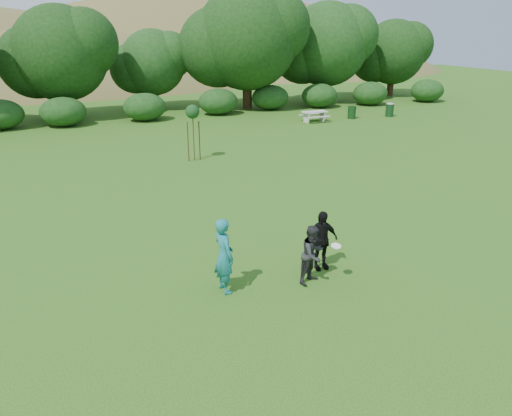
{
  "coord_description": "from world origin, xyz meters",
  "views": [
    {
      "loc": [
        -5.89,
        -10.65,
        6.58
      ],
      "look_at": [
        0.0,
        3.0,
        1.1
      ],
      "focal_mm": 35.0,
      "sensor_mm": 36.0,
      "label": 1
    }
  ],
  "objects_px": {
    "player_black": "(321,240)",
    "trash_can_lidded": "(390,109)",
    "player_teal": "(224,256)",
    "player_grey": "(313,254)",
    "trash_can_near": "(352,112)",
    "sapling": "(193,113)",
    "picnic_table": "(315,115)"
  },
  "relations": [
    {
      "from": "player_black",
      "to": "sapling",
      "type": "height_order",
      "value": "sapling"
    },
    {
      "from": "player_black",
      "to": "trash_can_lidded",
      "type": "distance_m",
      "value": 26.52
    },
    {
      "from": "player_grey",
      "to": "player_black",
      "type": "relative_size",
      "value": 0.94
    },
    {
      "from": "player_teal",
      "to": "sapling",
      "type": "bearing_deg",
      "value": -20.09
    },
    {
      "from": "player_teal",
      "to": "player_black",
      "type": "bearing_deg",
      "value": -93.97
    },
    {
      "from": "player_black",
      "to": "trash_can_near",
      "type": "height_order",
      "value": "player_black"
    },
    {
      "from": "sapling",
      "to": "picnic_table",
      "type": "bearing_deg",
      "value": 32.47
    },
    {
      "from": "trash_can_near",
      "to": "trash_can_lidded",
      "type": "height_order",
      "value": "trash_can_lidded"
    },
    {
      "from": "player_teal",
      "to": "player_grey",
      "type": "height_order",
      "value": "player_teal"
    },
    {
      "from": "player_black",
      "to": "player_grey",
      "type": "bearing_deg",
      "value": -130.43
    },
    {
      "from": "player_teal",
      "to": "player_grey",
      "type": "xyz_separation_m",
      "value": [
        2.34,
        -0.48,
        -0.2
      ]
    },
    {
      "from": "sapling",
      "to": "trash_can_lidded",
      "type": "bearing_deg",
      "value": 21.13
    },
    {
      "from": "player_black",
      "to": "picnic_table",
      "type": "height_order",
      "value": "player_black"
    },
    {
      "from": "player_teal",
      "to": "trash_can_lidded",
      "type": "xyz_separation_m",
      "value": [
        20.56,
        19.97,
        -0.47
      ]
    },
    {
      "from": "player_grey",
      "to": "player_black",
      "type": "distance_m",
      "value": 0.87
    },
    {
      "from": "trash_can_near",
      "to": "trash_can_lidded",
      "type": "bearing_deg",
      "value": -7.29
    },
    {
      "from": "player_teal",
      "to": "player_grey",
      "type": "distance_m",
      "value": 2.4
    },
    {
      "from": "player_teal",
      "to": "player_grey",
      "type": "relative_size",
      "value": 1.24
    },
    {
      "from": "sapling",
      "to": "picnic_table",
      "type": "height_order",
      "value": "sapling"
    },
    {
      "from": "player_grey",
      "to": "trash_can_lidded",
      "type": "xyz_separation_m",
      "value": [
        18.22,
        20.45,
        -0.28
      ]
    },
    {
      "from": "player_teal",
      "to": "sapling",
      "type": "relative_size",
      "value": 0.71
    },
    {
      "from": "sapling",
      "to": "player_black",
      "type": "bearing_deg",
      "value": -90.88
    },
    {
      "from": "trash_can_near",
      "to": "trash_can_lidded",
      "type": "distance_m",
      "value": 3.15
    },
    {
      "from": "player_teal",
      "to": "sapling",
      "type": "xyz_separation_m",
      "value": [
        3.16,
        13.24,
        1.4
      ]
    },
    {
      "from": "player_black",
      "to": "trash_can_near",
      "type": "bearing_deg",
      "value": 58.37
    },
    {
      "from": "player_teal",
      "to": "trash_can_near",
      "type": "bearing_deg",
      "value": -47.26
    },
    {
      "from": "sapling",
      "to": "trash_can_near",
      "type": "bearing_deg",
      "value": 26.52
    },
    {
      "from": "player_black",
      "to": "trash_can_near",
      "type": "distance_m",
      "value": 24.88
    },
    {
      "from": "player_grey",
      "to": "trash_can_near",
      "type": "relative_size",
      "value": 1.82
    },
    {
      "from": "sapling",
      "to": "picnic_table",
      "type": "distance_m",
      "value": 13.25
    },
    {
      "from": "player_grey",
      "to": "picnic_table",
      "type": "bearing_deg",
      "value": 35.28
    },
    {
      "from": "sapling",
      "to": "picnic_table",
      "type": "xyz_separation_m",
      "value": [
        11.06,
        7.04,
        -1.9
      ]
    }
  ]
}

